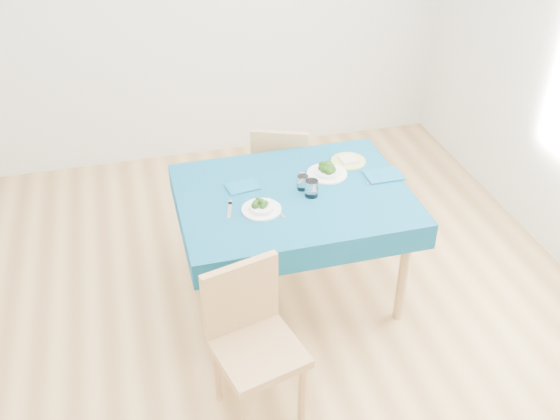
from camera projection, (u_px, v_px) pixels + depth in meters
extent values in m
cube|color=#A97D46|center=(280.00, 326.00, 3.80)|extent=(4.00, 4.50, 0.02)
cube|color=navy|center=(293.00, 244.00, 3.83)|extent=(1.33, 1.01, 0.76)
cube|color=#AC8351|center=(258.00, 341.00, 3.01)|extent=(0.49, 0.52, 1.00)
cube|color=#AC8351|center=(283.00, 168.00, 4.39)|extent=(0.51, 0.53, 0.96)
cube|color=silver|center=(230.00, 210.00, 3.46)|extent=(0.06, 0.16, 0.00)
cube|color=silver|center=(276.00, 208.00, 3.48)|extent=(0.05, 0.22, 0.00)
cube|color=silver|center=(306.00, 182.00, 3.71)|extent=(0.03, 0.19, 0.00)
cube|color=silver|center=(369.00, 177.00, 3.75)|extent=(0.10, 0.18, 0.00)
cube|color=navy|center=(242.00, 187.00, 3.66)|extent=(0.20, 0.16, 0.01)
cube|color=navy|center=(384.00, 175.00, 3.76)|extent=(0.22, 0.16, 0.01)
cylinder|color=white|center=(303.00, 182.00, 3.63)|extent=(0.07, 0.07, 0.09)
cylinder|color=white|center=(312.00, 188.00, 3.56)|extent=(0.08, 0.08, 0.10)
cylinder|color=#B3C25E|center=(348.00, 161.00, 3.90)|extent=(0.22, 0.22, 0.01)
cube|color=beige|center=(349.00, 159.00, 3.89)|extent=(0.11, 0.11, 0.02)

